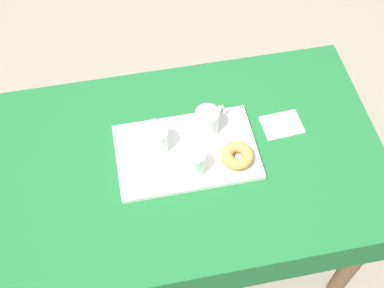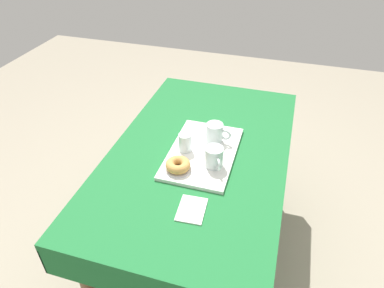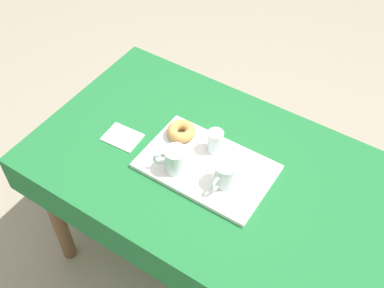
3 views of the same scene
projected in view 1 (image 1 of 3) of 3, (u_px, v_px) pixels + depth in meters
The scene contains 9 objects.
ground_plane at pixel (184, 246), 2.35m from camera, with size 6.00×6.00×0.00m, color gray.
dining_table at pixel (182, 175), 1.82m from camera, with size 1.40×0.83×0.75m.
serving_tray at pixel (187, 152), 1.74m from camera, with size 0.48×0.30×0.02m, color white.
tea_mug_left at pixel (156, 139), 1.71m from camera, with size 0.08×0.12×0.10m.
tea_mug_right at pixel (207, 121), 1.75m from camera, with size 0.11×0.09×0.10m.
water_glass_near at pixel (196, 164), 1.66m from camera, with size 0.06×0.06×0.09m.
donut_plate_left at pixel (237, 159), 1.71m from camera, with size 0.12×0.12×0.01m, color silver.
sugar_donut_left at pixel (237, 156), 1.69m from camera, with size 0.11×0.11×0.04m, color tan.
paper_napkin at pixel (282, 125), 1.81m from camera, with size 0.14×0.11×0.01m, color white.
Camera 1 is at (0.14, 0.92, 2.21)m, focal length 47.79 mm.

